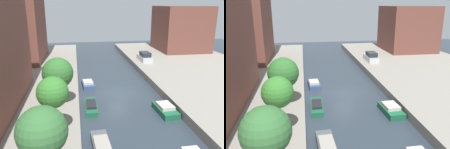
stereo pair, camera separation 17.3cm
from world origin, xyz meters
TOP-DOWN VIEW (x-y plane):
  - ground_plane at (0.00, 0.00)m, footprint 84.00×84.00m
  - low_block_right at (18.00, 21.60)m, footprint 10.00×10.87m
  - street_tree_0 at (-6.99, -16.55)m, footprint 2.68×2.68m
  - street_tree_1 at (-6.99, -10.48)m, footprint 2.46×2.46m
  - street_tree_2 at (-6.99, -4.63)m, footprint 3.13×3.13m
  - parked_car at (7.22, 12.43)m, footprint 1.80×4.51m
  - moored_boat_left_1 at (-3.43, -12.07)m, footprint 1.56×4.55m
  - moored_boat_left_2 at (-3.72, -4.27)m, footprint 1.32×4.19m
  - moored_boat_left_3 at (-3.66, 2.93)m, footprint 1.74×3.45m
  - moored_boat_right_2 at (3.88, -6.41)m, footprint 1.86×3.62m

SIDE VIEW (x-z plane):
  - ground_plane at x=0.00m, z-range 0.00..0.00m
  - moored_boat_left_2 at x=-3.72m, z-range -0.05..0.73m
  - moored_boat_left_3 at x=-3.66m, z-range -0.06..0.81m
  - moored_boat_left_1 at x=-3.43m, z-range -0.05..0.81m
  - moored_boat_right_2 at x=3.88m, z-range -0.07..0.89m
  - parked_car at x=7.22m, z-range 0.86..2.54m
  - street_tree_2 at x=-6.99m, z-range 1.89..6.82m
  - street_tree_1 at x=-6.99m, z-range 2.13..6.92m
  - street_tree_0 at x=-6.99m, z-range 2.21..7.32m
  - low_block_right at x=18.00m, z-range 1.00..10.52m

